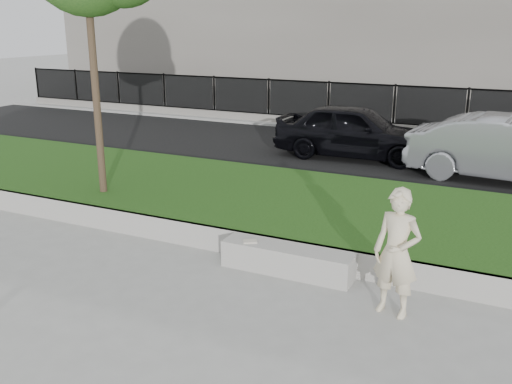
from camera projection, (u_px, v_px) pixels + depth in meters
The scene contains 11 objects.
ground at pixel (234, 288), 7.79m from camera, with size 90.00×90.00×0.00m, color gray.
grass_bank at pixel (312, 211), 10.32m from camera, with size 34.00×4.00×0.40m, color #15360D.
grass_kerb at pixel (266, 248), 8.63m from camera, with size 34.00×0.08×0.40m, color gray.
street at pixel (384, 158), 15.11m from camera, with size 34.00×7.00×0.04m, color black.
far_pavement at pixel (417, 129), 18.97m from camera, with size 34.00×3.00×0.12m, color gray.
iron_fence at pixel (412, 119), 17.97m from camera, with size 32.00×0.30×1.50m.
stone_bench at pixel (288, 259), 8.23m from camera, with size 1.94×0.48×0.40m, color gray.
man at pixel (397, 253), 6.89m from camera, with size 0.59×0.39×1.61m, color beige.
book at pixel (250, 241), 8.33m from camera, with size 0.20×0.15×0.02m, color beige.
car_dark at pixel (355, 131), 14.90m from camera, with size 1.67×4.16×1.42m, color black.
car_silver at pixel (510, 150), 12.66m from camera, with size 1.53×4.38×1.44m, color gray.
Camera 1 is at (3.37, -6.24, 3.49)m, focal length 40.00 mm.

